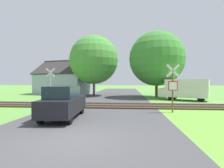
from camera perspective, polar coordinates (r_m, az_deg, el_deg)
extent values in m
plane|color=#5B933D|center=(6.52, -12.16, -17.37)|extent=(160.00, 160.00, 0.00)
cube|color=#424244|center=(8.37, -7.99, -13.19)|extent=(8.07, 80.00, 0.01)
cube|color=#422D1E|center=(14.32, -2.37, -7.08)|extent=(60.00, 2.60, 0.10)
cube|color=slate|center=(15.01, -2.01, -6.28)|extent=(60.00, 0.08, 0.12)
cube|color=slate|center=(13.60, -2.76, -7.04)|extent=(60.00, 0.08, 0.12)
cylinder|color=brown|center=(12.03, 19.19, -2.02)|extent=(0.10, 0.10, 2.87)
cube|color=red|center=(11.95, 19.28, -0.58)|extent=(0.60, 0.04, 0.60)
cube|color=white|center=(11.93, 19.30, -0.58)|extent=(0.49, 0.02, 0.49)
cube|color=white|center=(11.97, 19.30, 4.12)|extent=(0.88, 0.04, 0.88)
cube|color=white|center=(11.97, 19.30, 4.12)|extent=(0.88, 0.04, 0.88)
cylinder|color=#9E9EA5|center=(17.21, -19.51, -0.77)|extent=(0.09, 0.09, 3.10)
cube|color=white|center=(17.28, -19.49, 3.54)|extent=(0.86, 0.21, 0.88)
cube|color=white|center=(17.28, -19.49, 3.54)|extent=(0.86, 0.21, 0.88)
cube|color=#99A3B7|center=(29.04, -14.75, 0.02)|extent=(9.05, 7.98, 3.20)
cube|color=#332D2D|center=(27.81, -16.57, 5.42)|extent=(8.79, 5.37, 2.42)
cube|color=#332D2D|center=(30.46, -13.13, 5.03)|extent=(8.79, 5.37, 2.42)
cube|color=brown|center=(28.03, -11.08, 5.90)|extent=(0.60, 0.60, 1.10)
cylinder|color=#513823|center=(22.82, 14.32, -1.36)|extent=(0.35, 0.35, 2.29)
sphere|color=#3D8433|center=(22.97, 14.36, 7.98)|extent=(6.90, 6.90, 6.90)
cylinder|color=#513823|center=(24.67, -5.92, -0.94)|extent=(0.30, 0.30, 2.48)
sphere|color=#478E38|center=(24.84, -5.94, 7.83)|extent=(6.79, 6.79, 6.79)
cube|color=silver|center=(20.25, 23.21, -1.28)|extent=(4.61, 3.58, 1.90)
cube|color=silver|center=(20.79, 16.50, -2.57)|extent=(1.44, 1.93, 0.90)
cube|color=#19232D|center=(20.66, 17.50, -0.29)|extent=(0.76, 1.46, 0.85)
cube|color=navy|center=(21.21, 23.59, -2.09)|extent=(3.38, 1.71, 0.16)
cylinder|color=black|center=(21.33, 19.70, -3.71)|extent=(0.69, 0.47, 0.68)
cylinder|color=black|center=(19.81, 18.75, -4.06)|extent=(0.69, 0.47, 0.68)
cylinder|color=black|center=(20.92, 27.39, -3.85)|extent=(0.69, 0.47, 0.68)
cylinder|color=black|center=(19.38, 27.03, -4.22)|extent=(0.69, 0.47, 0.68)
cube|color=black|center=(10.06, -15.40, -6.67)|extent=(1.84, 4.08, 0.84)
cube|color=#19232D|center=(9.80, -15.77, -2.53)|extent=(1.50, 2.27, 0.64)
cylinder|color=black|center=(11.24, -9.83, -8.01)|extent=(0.21, 0.61, 0.60)
cylinder|color=black|center=(11.61, -16.67, -7.75)|extent=(0.21, 0.61, 0.60)
cylinder|color=black|center=(8.64, -13.65, -10.74)|extent=(0.21, 0.61, 0.60)
cylinder|color=black|center=(9.12, -22.28, -10.17)|extent=(0.21, 0.61, 0.60)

